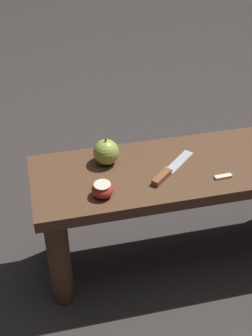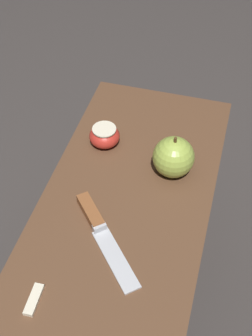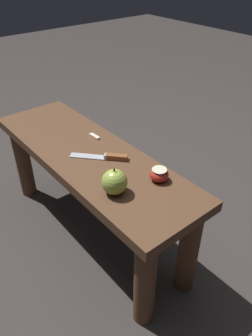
% 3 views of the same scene
% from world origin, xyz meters
% --- Properties ---
extents(ground_plane, '(8.00, 8.00, 0.00)m').
position_xyz_m(ground_plane, '(0.00, 0.00, 0.00)').
color(ground_plane, '#383330').
extents(wooden_bench, '(1.05, 0.33, 0.44)m').
position_xyz_m(wooden_bench, '(0.00, 0.00, 0.33)').
color(wooden_bench, brown).
rests_on(wooden_bench, ground_plane).
extents(knife, '(0.19, 0.17, 0.02)m').
position_xyz_m(knife, '(-0.08, -0.03, 0.44)').
color(knife, '#B7BABF').
rests_on(knife, wooden_bench).
extents(apple_whole, '(0.09, 0.09, 0.10)m').
position_xyz_m(apple_whole, '(-0.26, 0.07, 0.48)').
color(apple_whole, '#9EB747').
rests_on(apple_whole, wooden_bench).
extents(apple_cut, '(0.07, 0.07, 0.04)m').
position_xyz_m(apple_cut, '(-0.31, -0.09, 0.46)').
color(apple_cut, red).
rests_on(apple_cut, wooden_bench).
extents(apple_slice_near_knife, '(0.06, 0.02, 0.01)m').
position_xyz_m(apple_slice_near_knife, '(0.09, -0.09, 0.44)').
color(apple_slice_near_knife, beige).
rests_on(apple_slice_near_knife, wooden_bench).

